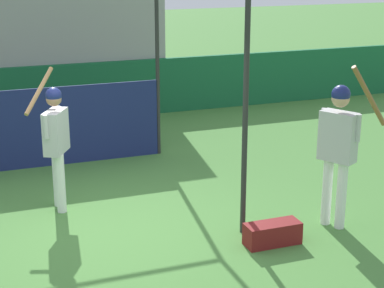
{
  "coord_description": "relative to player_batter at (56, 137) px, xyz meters",
  "views": [
    {
      "loc": [
        -1.67,
        -7.48,
        3.52
      ],
      "look_at": [
        1.17,
        0.12,
        1.04
      ],
      "focal_mm": 60.0,
      "sensor_mm": 36.0,
      "label": 1
    }
  ],
  "objects": [
    {
      "name": "batting_cage",
      "position": [
        0.08,
        1.33,
        0.22
      ],
      "size": [
        4.07,
        3.65,
        3.13
      ],
      "color": "#282828",
      "rests_on": "ground"
    },
    {
      "name": "equipment_bag",
      "position": [
        2.28,
        -2.08,
        -0.92
      ],
      "size": [
        0.7,
        0.28,
        0.28
      ],
      "color": "maroon",
      "rests_on": "ground"
    },
    {
      "name": "player_batter",
      "position": [
        0.0,
        0.0,
        0.0
      ],
      "size": [
        0.61,
        0.97,
        1.91
      ],
      "rotation": [
        0.0,
        0.0,
        1.07
      ],
      "color": "white",
      "rests_on": "ground"
    },
    {
      "name": "bleacher_section",
      "position": [
        0.48,
        6.85,
        0.58
      ],
      "size": [
        5.4,
        4.0,
        3.3
      ],
      "color": "#9E9E99",
      "rests_on": "ground"
    },
    {
      "name": "outfield_wall",
      "position": [
        0.48,
        4.78,
        -0.45
      ],
      "size": [
        24.0,
        0.12,
        1.22
      ],
      "color": "#196038",
      "rests_on": "ground"
    },
    {
      "name": "ground_plane",
      "position": [
        0.48,
        -1.06,
        -1.06
      ],
      "size": [
        60.0,
        60.0,
        0.0
      ],
      "primitive_type": "plane",
      "color": "#477F38"
    },
    {
      "name": "player_waiting",
      "position": [
        3.29,
        -1.87,
        0.11
      ],
      "size": [
        0.67,
        0.67,
        2.21
      ],
      "rotation": [
        0.0,
        0.0,
        -1.06
      ],
      "color": "white",
      "rests_on": "ground"
    }
  ]
}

